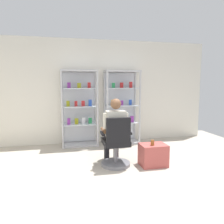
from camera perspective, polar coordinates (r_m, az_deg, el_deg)
The scene contains 8 objects.
ground_plane at distance 3.31m, azimuth 5.84°, elevation -20.78°, with size 7.20×7.20×0.00m, color #B2A899.
back_wall at distance 5.84m, azimuth -3.39°, elevation 5.31°, with size 6.00×0.10×2.70m, color silver.
display_cabinet_left at distance 5.57m, azimuth -8.56°, elevation 1.12°, with size 0.90×0.45×1.90m.
display_cabinet_right at distance 5.76m, azimuth 2.44°, elevation 1.41°, with size 0.90×0.45×1.90m.
office_chair at distance 4.14m, azimuth 1.15°, elevation -8.96°, with size 0.56×0.56×0.96m.
seated_shopkeeper at distance 4.22m, azimuth 0.65°, elevation -4.20°, with size 0.49×0.57×1.29m.
storage_crate at distance 4.32m, azimuth 10.73°, elevation -10.99°, with size 0.50×0.37×0.42m, color #B24C47.
tea_glass at distance 4.17m, azimuth 10.56°, elevation -7.91°, with size 0.07×0.07×0.10m, color brown.
Camera 1 is at (-0.94, -2.76, 1.56)m, focal length 34.88 mm.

